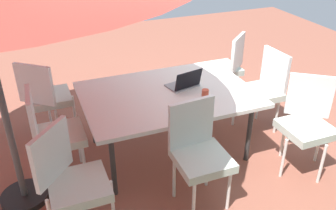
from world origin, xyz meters
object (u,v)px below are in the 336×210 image
dining_table (168,97)px  chair_southeast (46,95)px  chair_east (52,131)px  chair_north (199,150)px  chair_northwest (307,120)px  laptop (184,83)px  cup (205,94)px  chair_northeast (71,179)px  chair_west (263,87)px  chair_southwest (225,66)px

dining_table → chair_southeast: chair_southeast is taller
dining_table → chair_east: chair_east is taller
dining_table → chair_southeast: 1.41m
chair_north → chair_northwest: same height
laptop → chair_north: bearing=62.1°
cup → laptop: bearing=-70.0°
chair_southeast → chair_north: bearing=165.0°
laptop → cup: bearing=97.5°
chair_northeast → chair_north: 1.10m
chair_northeast → chair_east: (0.07, -0.76, 0.00)m
chair_west → chair_north: bearing=-58.7°
chair_northeast → chair_west: 2.48m
chair_north → chair_northwest: (-1.22, -0.06, 0.00)m
dining_table → chair_east: size_ratio=1.79×
chair_north → chair_east: bearing=140.8°
chair_west → chair_north: size_ratio=1.00×
chair_east → chair_northwest: bearing=-105.4°
dining_table → chair_east: bearing=1.0°
chair_southwest → chair_northeast: bearing=-7.4°
chair_southwest → cup: 1.32m
chair_southeast → chair_southwest: bearing=-140.7°
chair_west → laptop: (1.00, -0.01, 0.23)m
chair_southeast → chair_northeast: 1.55m
cup → chair_northeast: bearing=20.8°
chair_east → laptop: 1.42m
chair_southeast → chair_northwest: bearing=-173.7°
dining_table → chair_northeast: 1.37m
dining_table → chair_southeast: size_ratio=1.79×
dining_table → laptop: bearing=-166.3°
dining_table → chair_northwest: (-1.19, 0.75, -0.13)m
chair_north → chair_west: bearing=29.4°
chair_southeast → laptop: size_ratio=2.68×
chair_southeast → cup: bearing=-175.0°
laptop → cup: laptop is taller
chair_northwest → cup: (0.88, -0.52, 0.22)m
chair_southwest → laptop: 1.20m
chair_southeast → laptop: 1.57m
chair_southwest → chair_west: bearing=54.1°
chair_north → chair_southwest: bearing=48.8°
chair_southwest → dining_table: bearing=-7.3°
laptop → cup: 0.30m
chair_southwest → cup: (0.82, 1.01, 0.22)m
laptop → cup: (-0.10, 0.28, -0.01)m
chair_east → chair_north: bearing=-122.5°
chair_southeast → chair_northwest: same height
chair_north → dining_table: bearing=82.9°
chair_southeast → chair_west: 2.49m
chair_west → chair_north: (1.24, 0.85, 0.00)m
chair_north → chair_southwest: same height
dining_table → laptop: (-0.21, -0.05, 0.09)m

